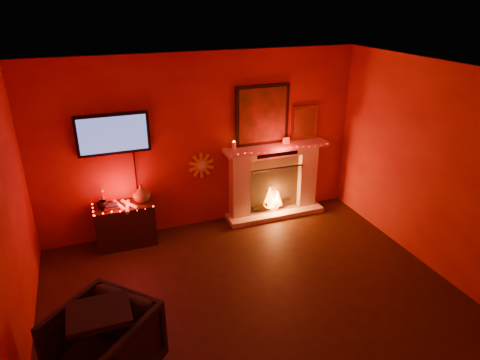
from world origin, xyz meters
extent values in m
plane|color=black|center=(0.00, 0.00, 0.00)|extent=(5.00, 5.00, 0.00)
plane|color=silver|center=(0.00, 0.00, 2.70)|extent=(5.00, 5.00, 0.00)
plane|color=maroon|center=(0.00, 2.50, 1.35)|extent=(5.00, 0.00, 5.00)
plane|color=maroon|center=(2.50, 0.00, 1.35)|extent=(0.00, 5.00, 5.00)
cube|color=beige|center=(1.15, 2.30, 0.04)|extent=(1.65, 0.40, 0.08)
cube|color=beige|center=(0.55, 2.39, 0.55)|extent=(0.30, 0.22, 0.95)
cube|color=beige|center=(1.75, 2.39, 0.55)|extent=(0.30, 0.22, 0.95)
cube|color=beige|center=(1.15, 2.39, 1.10)|extent=(1.50, 0.22, 0.14)
cube|color=beige|center=(1.15, 2.33, 1.20)|extent=(1.72, 0.34, 0.06)
cube|color=#85694D|center=(1.15, 2.45, 0.55)|extent=(0.90, 0.10, 0.95)
cube|color=black|center=(1.15, 2.27, 0.47)|extent=(0.90, 0.02, 0.78)
cylinder|color=black|center=(1.05, 2.36, 0.14)|extent=(0.55, 0.09, 0.09)
cylinder|color=black|center=(1.23, 2.38, 0.20)|extent=(0.51, 0.18, 0.08)
cone|color=orange|center=(1.07, 2.36, 0.33)|extent=(0.20, 0.20, 0.34)
cone|color=orange|center=(1.22, 2.37, 0.29)|extent=(0.16, 0.16, 0.26)
sphere|color=#FF3F07|center=(1.15, 2.36, 0.16)|extent=(0.18, 0.18, 0.18)
cube|color=black|center=(0.95, 2.46, 1.71)|extent=(0.88, 0.05, 0.95)
cube|color=#AF4117|center=(0.95, 2.44, 1.71)|extent=(0.78, 0.01, 0.85)
cube|color=#AE7733|center=(1.70, 2.47, 1.51)|extent=(0.46, 0.04, 0.56)
cube|color=#B38529|center=(1.70, 2.45, 1.51)|extent=(0.38, 0.01, 0.48)
cylinder|color=beige|center=(0.45, 2.38, 1.29)|extent=(0.07, 0.07, 0.12)
cube|color=white|center=(1.33, 2.36, 1.28)|extent=(0.12, 0.01, 0.10)
cube|color=black|center=(-1.30, 2.46, 1.65)|extent=(1.00, 0.06, 0.58)
cube|color=#4156A8|center=(-1.30, 2.42, 1.65)|extent=(0.92, 0.01, 0.50)
cylinder|color=black|center=(-1.05, 2.47, 1.03)|extent=(0.02, 0.02, 0.66)
cylinder|color=yellow|center=(-0.05, 2.48, 1.00)|extent=(0.20, 0.03, 0.20)
cylinder|color=white|center=(-0.05, 2.46, 1.00)|extent=(0.13, 0.01, 0.13)
cube|color=black|center=(-1.30, 2.26, 0.32)|extent=(0.84, 0.42, 0.64)
imported|color=brown|center=(-1.02, 2.28, 0.77)|extent=(0.26, 0.26, 0.27)
imported|color=black|center=(-1.57, 2.26, 0.69)|extent=(0.13, 0.13, 0.11)
cylinder|color=white|center=(-1.35, 2.20, 0.66)|extent=(0.16, 0.38, 0.05)
cylinder|color=white|center=(-1.24, 2.13, 0.66)|extent=(0.11, 0.38, 0.05)
cylinder|color=white|center=(-1.21, 2.19, 0.66)|extent=(0.22, 0.36, 0.05)
cube|color=#53171A|center=(-1.47, 2.21, 0.66)|extent=(0.20, 0.14, 0.03)
cube|color=#1C3042|center=(-1.46, 2.22, 0.68)|extent=(0.17, 0.12, 0.02)
imported|color=black|center=(-1.76, -0.15, 0.39)|extent=(1.19, 1.19, 0.78)
camera|label=1|loc=(-1.64, -3.48, 3.42)|focal=32.00mm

